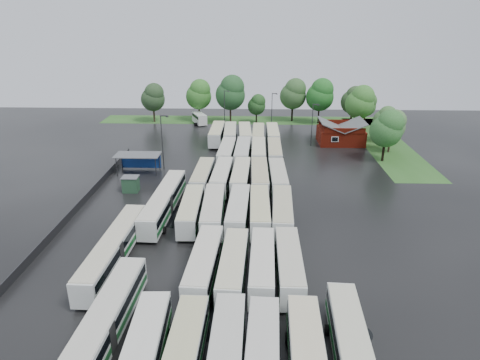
{
  "coord_description": "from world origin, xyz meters",
  "views": [
    {
      "loc": [
        4.15,
        -52.66,
        27.62
      ],
      "look_at": [
        2.0,
        12.0,
        2.5
      ],
      "focal_mm": 32.0,
      "sensor_mm": 36.0,
      "label": 1
    }
  ],
  "objects": [
    {
      "name": "ground",
      "position": [
        0.0,
        0.0,
        0.0
      ],
      "size": [
        160.0,
        160.0,
        0.0
      ],
      "primitive_type": "plane",
      "color": "black",
      "rests_on": "ground"
    },
    {
      "name": "brick_building",
      "position": [
        24.0,
        42.77,
        1.87
      ],
      "size": [
        10.07,
        8.6,
        5.39
      ],
      "color": "maroon",
      "rests_on": "ground"
    },
    {
      "name": "wash_shed",
      "position": [
        -17.2,
        22.02,
        2.99
      ],
      "size": [
        8.2,
        4.2,
        3.58
      ],
      "color": "#2D2D30",
      "rests_on": "ground"
    },
    {
      "name": "utility_hut",
      "position": [
        -16.2,
        12.6,
        1.32
      ],
      "size": [
        2.7,
        2.2,
        2.62
      ],
      "color": "#1E4128",
      "rests_on": "ground"
    },
    {
      "name": "grass_strip_north",
      "position": [
        2.0,
        64.8,
        0.01
      ],
      "size": [
        80.0,
        10.0,
        0.01
      ],
      "primitive_type": "cube",
      "color": "#2B5B20",
      "rests_on": "ground"
    },
    {
      "name": "grass_strip_east",
      "position": [
        34.0,
        42.8,
        0.01
      ],
      "size": [
        10.0,
        50.0,
        0.01
      ],
      "primitive_type": "cube",
      "color": "#2B5B20",
      "rests_on": "ground"
    },
    {
      "name": "west_fence",
      "position": [
        -22.2,
        8.0,
        0.6
      ],
      "size": [
        0.1,
        50.0,
        1.2
      ],
      "primitive_type": "cube",
      "color": "#2D2D30",
      "rests_on": "ground"
    },
    {
      "name": "bus_r0c0",
      "position": [
        -4.56,
        -25.89,
        1.97
      ],
      "size": [
        3.23,
        12.95,
        3.58
      ],
      "rotation": [
        0.0,
        0.0,
        0.04
      ],
      "color": "silver",
      "rests_on": "ground"
    },
    {
      "name": "bus_r0c1",
      "position": [
        -1.29,
        -26.03,
        1.91
      ],
      "size": [
        2.92,
        12.55,
        3.48
      ],
      "rotation": [
        0.0,
        0.0,
        -0.02
      ],
      "color": "silver",
      "rests_on": "ground"
    },
    {
      "name": "bus_r0c2",
      "position": [
        2.13,
        -25.75,
        1.93
      ],
      "size": [
        2.85,
        12.67,
        3.52
      ],
      "rotation": [
        0.0,
        0.0,
        -0.01
      ],
      "color": "silver",
      "rests_on": "ground"
    },
    {
      "name": "bus_r1c1",
      "position": [
        -1.14,
        -12.4,
        1.98
      ],
      "size": [
        3.37,
        13.03,
        3.6
      ],
      "rotation": [
        0.0,
        0.0,
        -0.05
      ],
      "color": "silver",
      "rests_on": "ground"
    },
    {
      "name": "bus_r1c2",
      "position": [
        2.07,
        -12.72,
        1.92
      ],
      "size": [
        3.14,
        12.65,
        3.5
      ],
      "rotation": [
        0.0,
        0.0,
        -0.04
      ],
      "color": "silver",
      "rests_on": "ground"
    },
    {
      "name": "bus_r1c3",
      "position": [
        5.24,
        -12.29,
        1.9
      ],
      "size": [
        3.02,
        12.5,
        3.46
      ],
      "rotation": [
        0.0,
        0.0,
        -0.03
      ],
      "color": "silver",
      "rests_on": "ground"
    },
    {
      "name": "bus_r1c4",
      "position": [
        8.2,
        -12.15,
        1.92
      ],
      "size": [
        2.78,
        12.56,
        3.49
      ],
      "rotation": [
        0.0,
        0.0,
        -0.01
      ],
      "color": "silver",
      "rests_on": "ground"
    },
    {
      "name": "bus_r2c0",
      "position": [
        -4.56,
        1.49,
        1.9
      ],
      "size": [
        2.92,
        12.46,
        3.45
      ],
      "rotation": [
        0.0,
        0.0,
        0.02
      ],
      "color": "silver",
      "rests_on": "ground"
    },
    {
      "name": "bus_r2c1",
      "position": [
        -1.4,
        1.2,
        2.0
      ],
      "size": [
        3.16,
        13.17,
        3.64
      ],
      "rotation": [
        0.0,
        0.0,
        0.03
      ],
      "color": "silver",
      "rests_on": "ground"
    },
    {
      "name": "bus_r2c2",
      "position": [
        2.09,
        1.37,
        1.97
      ],
      "size": [
        3.14,
        12.92,
        3.57
      ],
      "rotation": [
        0.0,
        0.0,
        -0.03
      ],
      "color": "silver",
      "rests_on": "ground"
    },
    {
      "name": "bus_r2c3",
      "position": [
        5.11,
        1.39,
        1.94
      ],
      "size": [
        2.77,
        12.71,
        3.53
      ],
      "rotation": [
        0.0,
        0.0,
        0.0
      ],
      "color": "silver",
      "rests_on": "ground"
    },
    {
      "name": "bus_r2c4",
      "position": [
        8.23,
        1.2,
        1.96
      ],
      "size": [
        3.3,
        12.93,
        3.57
      ],
      "rotation": [
        0.0,
        0.0,
        -0.05
      ],
      "color": "silver",
      "rests_on": "ground"
    },
    {
      "name": "bus_r3c0",
      "position": [
        -4.42,
        14.8,
        1.91
      ],
      "size": [
        2.99,
        12.55,
        3.47
      ],
      "rotation": [
        0.0,
        0.0,
        -0.03
      ],
      "color": "silver",
      "rests_on": "ground"
    },
    {
      "name": "bus_r3c1",
      "position": [
        -1.17,
        14.83,
        1.95
      ],
      "size": [
        3.18,
        12.85,
        3.55
      ],
      "rotation": [
        0.0,
        0.0,
        -0.04
      ],
      "color": "silver",
      "rests_on": "ground"
    },
    {
      "name": "bus_r3c2",
      "position": [
        2.04,
        14.67,
        1.97
      ],
      "size": [
        3.18,
        12.93,
        3.57
      ],
      "rotation": [
        0.0,
        0.0,
        -0.04
      ],
      "color": "silver",
      "rests_on": "ground"
    },
    {
      "name": "bus_r3c3",
      "position": [
        5.2,
        14.5,
        2.01
      ],
      "size": [
        2.95,
        13.14,
        3.65
      ],
      "rotation": [
        0.0,
        0.0,
        0.01
      ],
      "color": "silver",
      "rests_on": "ground"
    },
    {
      "name": "bus_r3c4",
      "position": [
        8.3,
        14.55,
        1.94
      ],
      "size": [
        2.88,
        12.68,
        3.52
      ],
      "rotation": [
        0.0,
        0.0,
        0.01
      ],
      "color": "silver",
      "rests_on": "ground"
    },
    {
      "name": "bus_r4c1",
      "position": [
        -1.18,
        28.14,
        1.97
      ],
      "size": [
        3.2,
        12.97,
        3.59
      ],
      "rotation": [
        0.0,
        0.0,
        -0.04
      ],
      "color": "silver",
      "rests_on": "ground"
    },
    {
      "name": "bus_r4c2",
      "position": [
        1.97,
        28.27,
        1.99
      ],
      "size": [
        3.09,
        13.07,
        3.62
      ],
      "rotation": [
        0.0,
        0.0,
        -0.02
      ],
      "color": "silver",
      "rests_on": "ground"
    },
    {
      "name": "bus_r4c3",
      "position": [
        5.14,
        28.6,
        1.96
      ],
      "size": [
        2.81,
        12.79,
        3.56
      ],
      "rotation": [
        0.0,
        0.0,
        -0.01
      ],
      "color": "silver",
      "rests_on": "ground"
    },
    {
      "name": "bus_r4c4",
      "position": [
        8.32,
        28.72,
        1.9
      ],
      "size": [
        2.81,
        12.47,
        3.46
      ],
      "rotation": [
        0.0,
        0.0,
        -0.01
      ],
      "color": "silver",
      "rests_on": "ground"
    },
    {
      "name": "bus_r5c0",
      "position": [
        -4.33,
        42.29,
        2.0
      ],
      "size": [
        2.89,
        13.08,
        3.63
      ],
      "rotation": [
        0.0,
        0.0,
        -0.01
      ],
      "color": "silver",
      "rests_on": "ground"
    },
    {
      "name": "bus_r5c1",
      "position": [
        -1.25,
        42.33,
        1.94
      ],
      "size": [
        3.09,
        12.74,
        3.52
      ],
      "rotation": [
        0.0,
        0.0,
        0.03
      ],
      "color": "silver",
      "rests_on": "ground"
    },
    {
      "name": "bus_r5c2",
      "position": [
        2.14,
        41.98,
        1.96
      ],
      "size": [
        3.34,
        12.95,
        3.57
      ],
      "rotation": [
        0.0,
        0.0,
        0.05
      ],
      "color": "silver",
      "rests_on": "ground"
    },
    {
      "name": "bus_r5c3",
      "position": [
        5.18,
        41.73,
        1.9
      ],
      "size": [
        2.89,
        12.47,
        3.46
      ],
      "rotation": [
        0.0,
        0.0,
        -0.02
      ],
      "color": "silver",
      "rests_on": "ground"
    },
    {
      "name": "bus_r5c4",
      "position": [
        8.47,
        42.12,
        1.91
      ],
      "size": [
        2.72,
        12.5,
        3.48
      ],
      "rotation": [
        0.0,
        0.0,
        0.0
      ],
      "color": "silver",
      "rests_on": "ground"
    },
    {
      "name": "artic_bus_west_a",
      "position": [
        -8.9,
        -23.05,
        1.95
      ],
      "size": [
        3.35,
        19.06,
        3.52
      ],
      "rotation": [
        0.0,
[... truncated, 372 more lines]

